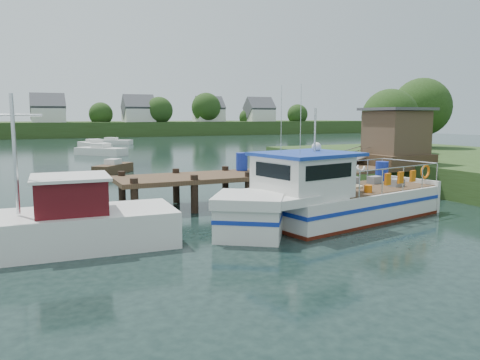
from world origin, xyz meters
name	(u,v)px	position (x,y,z in m)	size (l,w,h in m)	color
ground_plane	(246,202)	(0.00, 0.00, 0.00)	(160.00, 160.00, 0.00)	black
far_shore	(74,126)	(0.01, 82.37, 2.10)	(140.00, 42.55, 9.22)	#2D461D
dock	(358,151)	(6.51, 0.01, 2.24)	(16.60, 3.00, 4.78)	#483422
lobster_boat	(327,199)	(0.94, -5.16, 0.93)	(10.70, 4.84, 5.12)	silver
work_boat	(37,227)	(-9.11, -4.67, 0.74)	(8.88, 3.06, 4.66)	silver
moored_rowboat	(113,168)	(-3.71, 14.15, 0.38)	(3.25, 3.43, 1.03)	#483422
moored_far	(111,142)	(2.06, 49.68, 0.37)	(6.08, 4.53, 0.99)	silver
moored_b	(101,151)	(-2.16, 30.59, 0.46)	(5.06, 5.47, 1.23)	silver
moored_c	(349,154)	(18.66, 16.36, 0.43)	(7.66, 5.67, 1.16)	silver
moored_d	(94,145)	(-1.26, 42.40, 0.42)	(3.54, 7.01, 1.14)	silver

